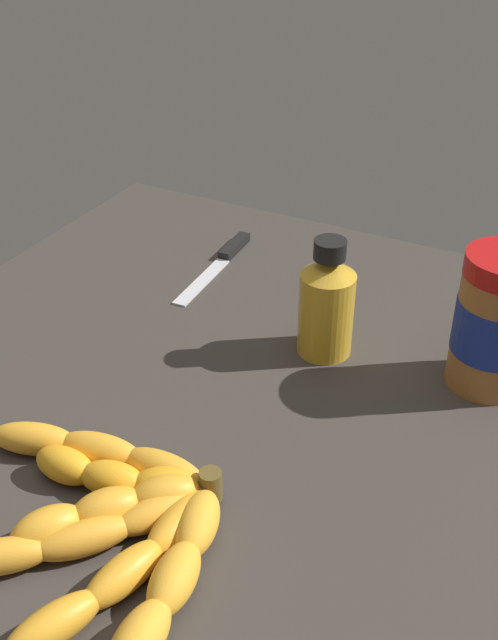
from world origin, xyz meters
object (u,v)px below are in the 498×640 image
banana_bunch (117,517)px  peanut_butter_jar (496,323)px  honey_bottle (327,303)px  butter_knife (220,261)px

banana_bunch → peanut_butter_jar: bearing=-123.0°
honey_bottle → peanut_butter_jar: bearing=-172.0°
peanut_butter_jar → honey_bottle: bearing=8.0°
peanut_butter_jar → honey_bottle: size_ratio=1.10×
honey_bottle → butter_knife: size_ratio=0.70×
banana_bunch → honey_bottle: (-5.12, -32.14, 4.59)cm
banana_bunch → butter_knife: bearing=-71.4°
peanut_butter_jar → butter_knife: size_ratio=0.77×
butter_knife → peanut_butter_jar: bearing=165.6°
banana_bunch → honey_bottle: 32.86cm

